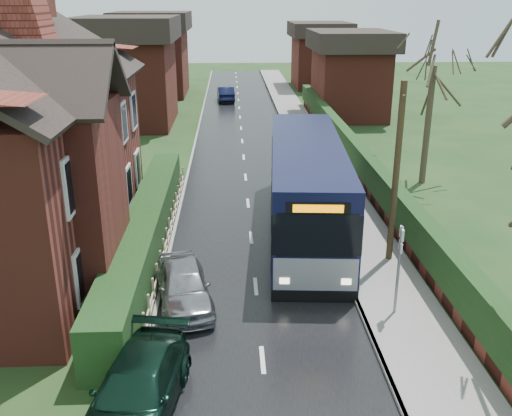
{
  "coord_description": "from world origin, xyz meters",
  "views": [
    {
      "loc": [
        -0.72,
        -14.44,
        8.81
      ],
      "look_at": [
        0.12,
        4.52,
        1.8
      ],
      "focal_mm": 40.0,
      "sensor_mm": 36.0,
      "label": 1
    }
  ],
  "objects_px": {
    "car_green": "(137,391)",
    "telegraph_pole": "(396,175)",
    "car_silver": "(183,285)",
    "bus": "(306,188)",
    "bus_stop_sign": "(399,258)"
  },
  "relations": [
    {
      "from": "car_silver",
      "to": "telegraph_pole",
      "type": "distance_m",
      "value": 7.95
    },
    {
      "from": "telegraph_pole",
      "to": "car_silver",
      "type": "bearing_deg",
      "value": -146.38
    },
    {
      "from": "bus",
      "to": "telegraph_pole",
      "type": "height_order",
      "value": "telegraph_pole"
    },
    {
      "from": "bus",
      "to": "car_silver",
      "type": "distance_m",
      "value": 7.32
    },
    {
      "from": "car_silver",
      "to": "telegraph_pole",
      "type": "bearing_deg",
      "value": 10.11
    },
    {
      "from": "car_green",
      "to": "telegraph_pole",
      "type": "height_order",
      "value": "telegraph_pole"
    },
    {
      "from": "bus",
      "to": "telegraph_pole",
      "type": "distance_m",
      "value": 4.25
    },
    {
      "from": "bus",
      "to": "bus_stop_sign",
      "type": "relative_size",
      "value": 4.21
    },
    {
      "from": "bus",
      "to": "car_silver",
      "type": "bearing_deg",
      "value": -123.51
    },
    {
      "from": "car_green",
      "to": "bus_stop_sign",
      "type": "bearing_deg",
      "value": 38.53
    },
    {
      "from": "car_silver",
      "to": "car_green",
      "type": "xyz_separation_m",
      "value": [
        -0.66,
        -4.9,
        -0.01
      ]
    },
    {
      "from": "car_silver",
      "to": "telegraph_pole",
      "type": "xyz_separation_m",
      "value": [
        7.04,
        2.68,
        2.56
      ]
    },
    {
      "from": "car_silver",
      "to": "car_green",
      "type": "height_order",
      "value": "car_silver"
    },
    {
      "from": "bus",
      "to": "bus_stop_sign",
      "type": "distance_m",
      "value": 6.93
    },
    {
      "from": "car_green",
      "to": "telegraph_pole",
      "type": "bearing_deg",
      "value": 53.41
    }
  ]
}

